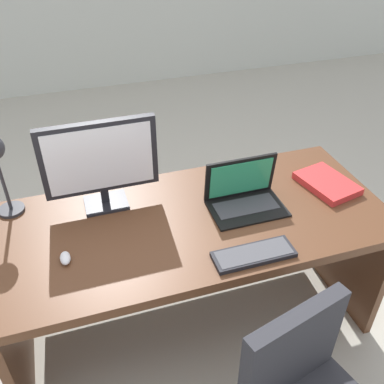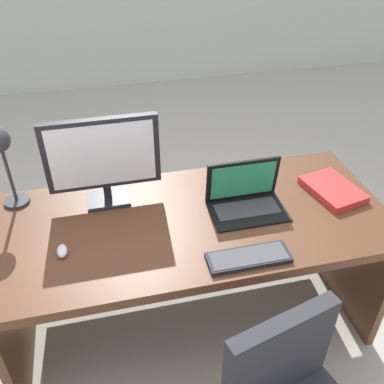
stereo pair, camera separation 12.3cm
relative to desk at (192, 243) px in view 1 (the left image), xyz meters
name	(u,v)px [view 1 (the left image)]	position (x,y,z in m)	size (l,w,h in m)	color
ground	(138,179)	(0.00, 1.45, -0.56)	(12.00, 12.00, 0.00)	#B7B2A3
desk	(192,243)	(0.00, 0.00, 0.00)	(1.79, 0.80, 0.76)	#56331E
monitor	(100,160)	(-0.37, 0.18, 0.44)	(0.52, 0.16, 0.43)	black
laptop	(243,191)	(0.25, 0.00, 0.26)	(0.35, 0.23, 0.22)	black
keyboard	(254,254)	(0.15, -0.35, 0.21)	(0.34, 0.12, 0.02)	black
mouse	(65,258)	(-0.58, -0.15, 0.21)	(0.04, 0.08, 0.03)	silver
book	(327,183)	(0.71, -0.01, 0.21)	(0.26, 0.33, 0.04)	red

